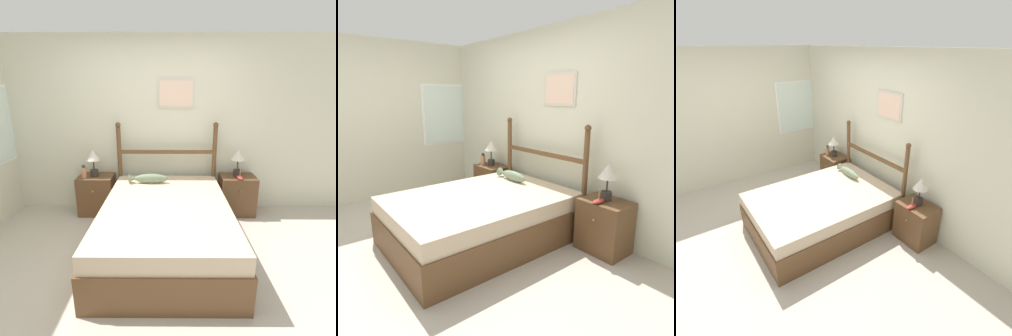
# 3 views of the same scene
# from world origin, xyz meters

# --- Properties ---
(ground_plane) EXTENTS (16.00, 16.00, 0.00)m
(ground_plane) POSITION_xyz_m (0.00, 0.00, 0.00)
(ground_plane) COLOR #B7AD9E
(wall_back) EXTENTS (6.40, 0.08, 2.55)m
(wall_back) POSITION_xyz_m (0.00, 1.73, 1.28)
(wall_back) COLOR beige
(wall_back) RESTS_ON ground_plane
(wall_left) EXTENTS (0.08, 6.40, 2.55)m
(wall_left) POSITION_xyz_m (-2.13, 0.03, 1.28)
(wall_left) COLOR beige
(wall_left) RESTS_ON ground_plane
(bed) EXTENTS (1.46, 2.07, 0.56)m
(bed) POSITION_xyz_m (0.21, 0.55, 0.28)
(bed) COLOR brown
(bed) RESTS_ON ground_plane
(headboard) EXTENTS (1.47, 0.08, 1.36)m
(headboard) POSITION_xyz_m (0.21, 1.56, 0.75)
(headboard) COLOR brown
(headboard) RESTS_ON ground_plane
(nightstand_left) EXTENTS (0.51, 0.41, 0.58)m
(nightstand_left) POSITION_xyz_m (-0.84, 1.47, 0.29)
(nightstand_left) COLOR brown
(nightstand_left) RESTS_ON ground_plane
(nightstand_right) EXTENTS (0.51, 0.41, 0.58)m
(nightstand_right) POSITION_xyz_m (1.27, 1.47, 0.29)
(nightstand_right) COLOR brown
(nightstand_right) RESTS_ON ground_plane
(table_lamp_left) EXTENTS (0.20, 0.20, 0.40)m
(table_lamp_left) POSITION_xyz_m (-0.85, 1.47, 0.86)
(table_lamp_left) COLOR #2D2823
(table_lamp_left) RESTS_ON nightstand_left
(table_lamp_right) EXTENTS (0.20, 0.20, 0.40)m
(table_lamp_right) POSITION_xyz_m (1.25, 1.49, 0.86)
(table_lamp_right) COLOR #2D2823
(table_lamp_right) RESTS_ON nightstand_right
(bottle) EXTENTS (0.08, 0.08, 0.20)m
(bottle) POSITION_xyz_m (-0.98, 1.40, 0.67)
(bottle) COLOR tan
(bottle) RESTS_ON nightstand_left
(model_boat) EXTENTS (0.08, 0.19, 0.16)m
(model_boat) POSITION_xyz_m (1.26, 1.35, 0.61)
(model_boat) COLOR maroon
(model_boat) RESTS_ON nightstand_right
(fish_pillow) EXTENTS (0.54, 0.12, 0.13)m
(fish_pillow) POSITION_xyz_m (-0.04, 1.23, 0.63)
(fish_pillow) COLOR gray
(fish_pillow) RESTS_ON bed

